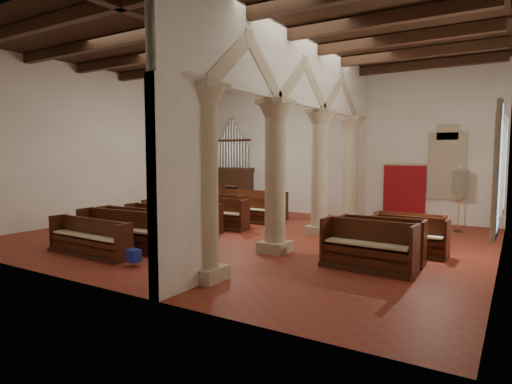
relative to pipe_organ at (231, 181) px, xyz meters
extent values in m
plane|color=maroon|center=(4.50, -5.50, -1.37)|extent=(14.00, 14.00, 0.00)
plane|color=#331D11|center=(4.50, -5.50, 4.63)|extent=(14.00, 14.00, 0.00)
cube|color=white|center=(4.50, 0.50, 1.63)|extent=(14.00, 0.02, 6.00)
cube|color=white|center=(4.50, -11.50, 1.63)|extent=(14.00, 0.02, 6.00)
cube|color=white|center=(-2.50, -5.50, 1.63)|extent=(0.02, 12.00, 6.00)
cube|color=white|center=(11.50, -5.50, 1.63)|extent=(0.02, 12.00, 6.00)
cube|color=tan|center=(6.30, -10.00, -1.22)|extent=(0.75, 0.75, 0.30)
cylinder|color=tan|center=(6.30, -10.00, 0.58)|extent=(0.56, 0.56, 3.30)
cube|color=tan|center=(6.30, -7.00, -1.22)|extent=(0.75, 0.75, 0.30)
cylinder|color=tan|center=(6.30, -7.00, 0.58)|extent=(0.56, 0.56, 3.30)
cube|color=tan|center=(6.30, -4.00, -1.22)|extent=(0.75, 0.75, 0.30)
cylinder|color=tan|center=(6.30, -4.00, 0.58)|extent=(0.56, 0.56, 3.30)
cube|color=tan|center=(6.30, -1.00, -1.22)|extent=(0.75, 0.75, 0.30)
cylinder|color=tan|center=(6.30, -1.00, 0.58)|extent=(0.56, 0.56, 3.30)
cube|color=white|center=(6.30, -5.50, 3.66)|extent=(0.25, 11.90, 1.93)
cube|color=#2D6652|center=(11.48, -7.00, 0.83)|extent=(0.03, 1.00, 2.20)
cube|color=#2D6652|center=(11.48, -3.00, 0.83)|extent=(0.03, 1.00, 2.20)
cube|color=#2D6652|center=(9.50, 0.48, 0.83)|extent=(1.00, 0.03, 2.20)
cube|color=#361D11|center=(0.00, 0.00, -0.47)|extent=(2.00, 0.80, 1.80)
cube|color=#361D11|center=(0.00, 0.00, 0.53)|extent=(2.10, 0.85, 0.20)
cube|color=#331910|center=(0.86, -1.20, -1.32)|extent=(0.59, 0.59, 0.10)
cube|color=#331910|center=(0.86, -1.20, -0.81)|extent=(0.29, 0.29, 1.12)
cube|color=#331910|center=(0.86, -1.28, -0.20)|extent=(0.62, 0.56, 0.20)
cube|color=#9C1411|center=(8.00, 0.42, -0.22)|extent=(1.60, 0.06, 2.10)
cylinder|color=gold|center=(8.00, 0.40, 0.88)|extent=(1.80, 0.04, 0.04)
cone|color=#361D11|center=(10.14, -1.07, -1.31)|extent=(0.34, 0.34, 0.11)
cylinder|color=gold|center=(10.14, -1.07, -0.24)|extent=(0.04, 0.04, 2.26)
cylinder|color=gold|center=(10.14, -1.07, 0.79)|extent=(0.25, 0.63, 0.03)
cube|color=navy|center=(10.14, -1.09, 0.32)|extent=(0.50, 0.19, 0.80)
cube|color=#161C99|center=(4.14, -9.99, -1.12)|extent=(0.33, 0.28, 0.30)
cube|color=navy|center=(4.03, -8.19, -1.11)|extent=(0.35, 0.30, 0.32)
cube|color=#153A96|center=(3.31, -6.57, -1.09)|extent=(0.37, 0.31, 0.36)
cylinder|color=silver|center=(2.54, -9.65, -1.21)|extent=(1.03, 0.40, 0.10)
cylinder|color=white|center=(2.03, -9.63, -1.21)|extent=(0.90, 0.18, 0.09)
cube|color=#361D11|center=(2.28, -9.82, -1.33)|extent=(2.85, 0.74, 0.09)
cube|color=#4E1610|center=(2.28, -9.87, -1.08)|extent=(2.69, 0.46, 0.41)
cube|color=#4E1610|center=(2.28, -9.66, -0.85)|extent=(2.68, 0.16, 0.86)
cube|color=#4E1610|center=(0.90, -9.80, -0.85)|extent=(0.08, 0.54, 0.86)
cube|color=#4E1610|center=(3.66, -9.80, -0.85)|extent=(0.08, 0.54, 0.86)
cube|color=#FFF1BC|center=(2.28, -9.87, -0.85)|extent=(2.58, 0.42, 0.05)
cube|color=#361D11|center=(2.51, -8.92, -1.32)|extent=(3.04, 0.88, 0.10)
cube|color=#4A1210|center=(2.51, -8.97, -1.04)|extent=(2.87, 0.57, 0.46)
cube|color=#4A1210|center=(2.51, -8.73, -0.78)|extent=(2.85, 0.23, 0.97)
cube|color=#4A1210|center=(1.04, -8.90, -0.78)|extent=(0.11, 0.62, 0.97)
cube|color=#4A1210|center=(3.97, -8.90, -0.78)|extent=(0.11, 0.62, 0.97)
cube|color=#FFF1BC|center=(2.51, -8.97, -0.78)|extent=(2.75, 0.52, 0.05)
cube|color=#361D11|center=(2.00, -7.86, -1.32)|extent=(3.09, 0.77, 0.09)
cube|color=#4D2410|center=(2.00, -7.91, -1.06)|extent=(2.93, 0.48, 0.42)
cube|color=#4D2410|center=(2.00, -7.69, -0.83)|extent=(2.92, 0.17, 0.89)
cube|color=#4D2410|center=(0.50, -7.84, -0.83)|extent=(0.09, 0.57, 0.89)
cube|color=#4D2410|center=(3.50, -7.84, -0.83)|extent=(0.09, 0.57, 0.89)
cube|color=#FFF1BC|center=(2.00, -7.91, -0.83)|extent=(2.81, 0.44, 0.05)
cube|color=#361D11|center=(2.31, -7.09, -1.32)|extent=(2.87, 0.72, 0.10)
cube|color=#48150F|center=(2.31, -7.14, -1.05)|extent=(2.72, 0.43, 0.44)
cube|color=#48150F|center=(2.31, -6.91, -0.81)|extent=(2.71, 0.10, 0.92)
cube|color=#48150F|center=(0.91, -7.07, -0.81)|extent=(0.08, 0.58, 0.92)
cube|color=#48150F|center=(3.70, -7.07, -0.81)|extent=(0.08, 0.58, 0.92)
cube|color=#FFF1BC|center=(2.31, -7.14, -0.81)|extent=(2.61, 0.39, 0.05)
cube|color=#361D11|center=(1.92, -5.81, -1.32)|extent=(3.16, 0.85, 0.10)
cube|color=#501411|center=(1.92, -5.86, -1.06)|extent=(2.99, 0.55, 0.43)
cube|color=#501411|center=(1.92, -5.64, -0.82)|extent=(2.97, 0.23, 0.92)
cube|color=#501411|center=(0.39, -5.79, -0.82)|extent=(0.10, 0.58, 0.92)
cube|color=#501411|center=(3.44, -5.79, -0.82)|extent=(0.10, 0.58, 0.92)
cube|color=#FFF1BC|center=(1.92, -5.86, -0.82)|extent=(2.87, 0.51, 0.05)
cube|color=#361D11|center=(2.41, -4.87, -1.32)|extent=(3.03, 0.91, 0.10)
cube|color=#4C2610|center=(2.41, -4.92, -1.04)|extent=(2.86, 0.59, 0.46)
cube|color=#4C2610|center=(2.41, -4.69, -0.78)|extent=(2.84, 0.25, 0.98)
cube|color=#4C2610|center=(0.95, -4.85, -0.78)|extent=(0.11, 0.62, 0.98)
cube|color=#4C2610|center=(3.88, -4.85, -0.78)|extent=(0.11, 0.62, 0.98)
cube|color=#FFF1BC|center=(2.41, -4.92, -0.78)|extent=(2.75, 0.54, 0.05)
cube|color=#361D11|center=(1.92, -4.14, -1.32)|extent=(3.01, 0.86, 0.11)
cube|color=#45160E|center=(1.92, -4.20, -1.01)|extent=(2.85, 0.52, 0.49)
cube|color=#45160E|center=(1.92, -3.95, -0.74)|extent=(2.84, 0.16, 1.04)
cube|color=#45160E|center=(0.46, -4.12, -0.74)|extent=(0.10, 0.66, 1.04)
cube|color=#45160E|center=(3.38, -4.12, -0.74)|extent=(0.10, 0.66, 1.04)
cube|color=#FFF1BC|center=(1.92, -4.20, -0.74)|extent=(2.74, 0.48, 0.05)
cube|color=#361D11|center=(2.46, -3.06, -1.32)|extent=(2.93, 0.68, 0.09)
cube|color=#4B2510|center=(2.46, -3.10, -1.07)|extent=(2.78, 0.40, 0.42)
cube|color=#4B2510|center=(2.46, -2.89, -0.84)|extent=(2.77, 0.09, 0.88)
cube|color=#4B2510|center=(1.03, -3.04, -0.84)|extent=(0.07, 0.56, 0.88)
cube|color=#4B2510|center=(3.88, -3.04, -0.84)|extent=(0.07, 0.56, 0.88)
cube|color=#FFF1BC|center=(2.46, -3.10, -0.84)|extent=(2.66, 0.36, 0.05)
cube|color=#361D11|center=(2.24, -1.87, -1.32)|extent=(3.32, 0.82, 0.11)
cube|color=#461F0F|center=(2.24, -1.92, -1.02)|extent=(3.16, 0.49, 0.48)
cube|color=#461F0F|center=(2.24, -1.67, -0.75)|extent=(3.15, 0.14, 1.02)
cube|color=#461F0F|center=(0.62, -1.84, -0.75)|extent=(0.09, 0.65, 1.02)
cube|color=#461F0F|center=(3.86, -1.84, -0.75)|extent=(0.09, 0.65, 1.02)
cube|color=#FFF1BC|center=(2.24, -1.92, -0.75)|extent=(3.03, 0.45, 0.05)
cube|color=#361D11|center=(8.96, -7.44, -1.32)|extent=(2.17, 0.88, 0.11)
cube|color=#41190E|center=(8.96, -7.50, -1.02)|extent=(2.00, 0.55, 0.49)
cube|color=#41190E|center=(8.96, -7.25, -0.75)|extent=(1.98, 0.19, 1.03)
cube|color=#41190E|center=(7.93, -7.42, -0.75)|extent=(0.11, 0.65, 1.03)
cube|color=#41190E|center=(9.99, -7.42, -0.75)|extent=(0.11, 0.65, 1.03)
cube|color=#FFF1BC|center=(8.96, -7.50, -0.75)|extent=(1.92, 0.50, 0.05)
cube|color=#361D11|center=(9.01, -6.53, -1.32)|extent=(2.08, 0.80, 0.10)
cube|color=#4E2010|center=(9.01, -6.59, -1.03)|extent=(1.92, 0.48, 0.47)
cube|color=#4E2010|center=(9.01, -6.35, -0.77)|extent=(1.90, 0.14, 0.99)
cube|color=#4E2010|center=(8.02, -6.51, -0.77)|extent=(0.09, 0.63, 0.99)
cube|color=#4E2010|center=(10.00, -6.51, -0.77)|extent=(0.09, 0.63, 0.99)
cube|color=#FFF1BC|center=(9.01, -6.59, -0.77)|extent=(1.84, 0.44, 0.05)
cube|color=#361D11|center=(9.45, -5.43, -1.32)|extent=(1.92, 0.74, 0.10)
cube|color=#461F0F|center=(9.45, -5.48, -1.06)|extent=(1.76, 0.44, 0.43)
cube|color=#461F0F|center=(9.45, -5.26, -0.82)|extent=(1.75, 0.13, 0.91)
cube|color=#461F0F|center=(8.53, -5.41, -0.82)|extent=(0.09, 0.58, 0.91)
cube|color=#461F0F|center=(10.36, -5.41, -0.82)|extent=(0.09, 0.58, 0.91)
cube|color=#FFF1BC|center=(9.45, -5.48, -0.82)|extent=(1.69, 0.40, 0.05)
cube|color=#361D11|center=(9.21, -4.33, -1.33)|extent=(1.93, 0.67, 0.09)
cube|color=#49190F|center=(9.21, -4.37, -1.08)|extent=(1.78, 0.40, 0.41)
cube|color=#49190F|center=(9.21, -4.16, -0.85)|extent=(1.77, 0.10, 0.86)
cube|color=#49190F|center=(8.29, -4.31, -0.85)|extent=(0.07, 0.54, 0.86)
cube|color=#49190F|center=(10.14, -4.31, -0.85)|extent=(0.07, 0.54, 0.86)
cube|color=#FFF1BC|center=(9.21, -4.37, -0.85)|extent=(1.71, 0.36, 0.05)
camera|label=1|loc=(11.81, -16.94, 1.27)|focal=30.00mm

